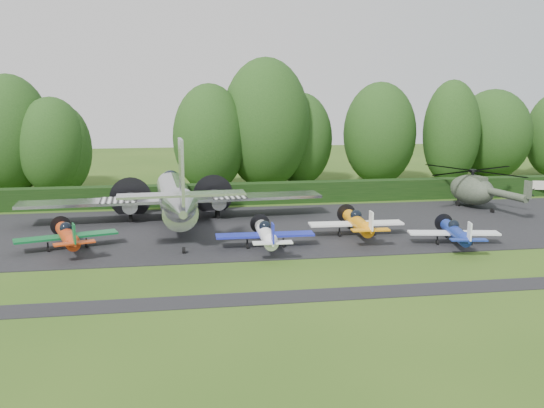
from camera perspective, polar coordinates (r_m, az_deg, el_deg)
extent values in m
plane|color=#2B4A15|center=(38.56, 1.91, -5.70)|extent=(160.00, 160.00, 0.00)
cube|color=black|center=(48.09, -0.36, -2.36)|extent=(70.00, 18.00, 0.01)
cube|color=black|center=(32.98, 3.92, -8.61)|extent=(70.00, 2.00, 0.00)
cube|color=black|center=(58.75, -1.99, 0.05)|extent=(90.00, 1.60, 2.00)
cylinder|color=silver|center=(50.23, -9.12, 0.59)|extent=(2.61, 13.64, 2.61)
cone|color=silver|center=(57.77, -9.13, 1.91)|extent=(2.61, 1.71, 2.61)
cone|color=silver|center=(42.09, -9.11, -0.60)|extent=(2.61, 3.41, 2.61)
sphere|color=black|center=(56.61, -9.15, 2.31)|extent=(1.71, 1.71, 1.71)
cube|color=silver|center=(51.41, -9.11, 0.43)|extent=(25.01, 2.73, 0.25)
cube|color=white|center=(51.60, -14.17, 0.43)|extent=(2.96, 2.84, 0.06)
cube|color=white|center=(51.58, -4.06, 0.73)|extent=(2.96, 2.84, 0.06)
cylinder|color=silver|center=(52.27, -13.09, 0.14)|extent=(1.25, 3.64, 1.25)
cylinder|color=silver|center=(52.25, -5.11, 0.38)|extent=(1.25, 3.64, 1.25)
cylinder|color=black|center=(54.78, -12.91, 0.63)|extent=(3.64, 0.03, 3.64)
cylinder|color=black|center=(54.76, -5.30, 0.85)|extent=(3.64, 0.03, 3.64)
cube|color=silver|center=(40.96, -9.16, 0.86)|extent=(8.53, 1.59, 0.16)
cube|color=silver|center=(40.38, -9.23, 3.01)|extent=(0.20, 2.50, 4.32)
cylinder|color=black|center=(52.07, -13.06, -1.30)|extent=(0.28, 1.02, 1.02)
cylinder|color=black|center=(52.05, -5.05, -1.07)|extent=(0.28, 1.02, 1.02)
cylinder|color=black|center=(41.33, -9.01, -4.40)|extent=(0.20, 0.50, 0.50)
cylinder|color=#B03410|center=(43.64, -18.70, -2.86)|extent=(0.94, 5.37, 0.94)
sphere|color=black|center=(44.11, -18.61, -2.12)|extent=(0.82, 0.82, 0.82)
cube|color=#0D5828|center=(44.15, -18.59, -2.89)|extent=(6.84, 1.27, 0.14)
cube|color=#B03410|center=(40.50, -19.46, -3.58)|extent=(2.54, 0.68, 0.10)
cube|color=#0D5828|center=(40.26, -19.54, -2.74)|extent=(0.10, 0.78, 1.27)
cylinder|color=black|center=(46.98, -18.02, -1.87)|extent=(1.47, 0.02, 1.47)
cylinder|color=black|center=(44.37, -20.19, -3.93)|extent=(0.14, 0.43, 0.43)
cylinder|color=black|center=(43.94, -16.93, -3.87)|extent=(0.14, 0.43, 0.43)
cylinder|color=black|center=(46.29, -18.13, -3.23)|extent=(0.12, 0.39, 0.39)
cylinder|color=white|center=(41.74, -0.57, -2.88)|extent=(0.94, 5.38, 0.94)
sphere|color=black|center=(42.20, -0.69, -2.12)|extent=(0.82, 0.82, 0.82)
cube|color=#1C25AC|center=(42.24, -0.67, -2.92)|extent=(6.85, 1.27, 0.14)
cube|color=white|center=(38.58, 0.14, -3.65)|extent=(2.54, 0.68, 0.10)
cube|color=#1C25AC|center=(38.34, 0.16, -2.77)|extent=(0.10, 0.78, 1.27)
cylinder|color=black|center=(45.08, -1.23, -1.85)|extent=(1.47, 0.02, 1.47)
cylinder|color=black|center=(42.08, -2.35, -4.04)|extent=(0.14, 0.43, 0.43)
cylinder|color=black|center=(42.44, 1.07, -3.91)|extent=(0.14, 0.43, 0.43)
cylinder|color=black|center=(44.40, -1.06, -3.27)|extent=(0.12, 0.39, 0.39)
cylinder|color=orange|center=(45.54, 8.08, -1.78)|extent=(0.97, 5.57, 0.97)
sphere|color=black|center=(46.01, 7.87, -1.06)|extent=(0.85, 0.85, 0.85)
cube|color=white|center=(46.05, 7.89, -1.83)|extent=(7.09, 1.32, 0.14)
cube|color=orange|center=(42.39, 9.41, -2.41)|extent=(2.63, 0.71, 0.10)
cube|color=white|center=(42.15, 9.49, -1.57)|extent=(0.10, 0.81, 1.32)
cylinder|color=black|center=(48.91, 6.85, -0.88)|extent=(1.52, 0.02, 1.52)
cylinder|color=black|center=(45.67, 6.36, -2.90)|extent=(0.14, 0.45, 0.45)
cylinder|color=black|center=(46.43, 9.50, -2.76)|extent=(0.14, 0.45, 0.45)
cylinder|color=black|center=(48.21, 7.13, -2.21)|extent=(0.12, 0.41, 0.41)
cylinder|color=navy|center=(44.54, 16.89, -2.58)|extent=(0.87, 5.01, 0.87)
sphere|color=black|center=(44.93, 16.62, -1.91)|extent=(0.76, 0.76, 0.76)
cube|color=white|center=(44.97, 16.63, -2.62)|extent=(6.37, 1.18, 0.13)
cube|color=navy|center=(41.89, 18.69, -3.20)|extent=(2.37, 0.64, 0.09)
cube|color=white|center=(41.68, 18.80, -2.44)|extent=(0.09, 0.73, 1.18)
cylinder|color=black|center=(47.39, 15.20, -1.70)|extent=(1.37, 0.02, 1.37)
cylinder|color=black|center=(44.48, 15.31, -3.62)|extent=(0.13, 0.40, 0.40)
cylinder|color=black|center=(45.50, 18.03, -3.45)|extent=(0.13, 0.40, 0.40)
cylinder|color=black|center=(46.81, 15.58, -2.95)|extent=(0.11, 0.36, 0.36)
ellipsoid|color=#333D2E|center=(59.53, 18.28, 1.28)|extent=(2.89, 5.29, 2.77)
cylinder|color=#333D2E|center=(55.88, 20.24, 0.85)|extent=(0.65, 5.55, 0.65)
cube|color=#333D2E|center=(53.31, 21.79, 1.20)|extent=(0.11, 0.83, 1.48)
cylinder|color=black|center=(59.33, 18.36, 2.60)|extent=(0.28, 0.28, 0.74)
cylinder|color=black|center=(59.28, 18.39, 3.00)|extent=(0.65, 0.65, 0.23)
cylinder|color=black|center=(59.28, 18.39, 3.00)|extent=(11.10, 11.10, 0.06)
cube|color=#333D2E|center=(58.73, 18.67, 2.18)|extent=(0.83, 1.85, 0.65)
ellipsoid|color=black|center=(60.82, 17.66, 1.60)|extent=(1.76, 1.76, 1.58)
cylinder|color=black|center=(60.00, 17.10, 0.07)|extent=(0.17, 0.52, 0.52)
cylinder|color=black|center=(60.84, 18.67, 0.12)|extent=(0.17, 0.52, 0.52)
cylinder|color=black|center=(57.21, 19.55, -0.63)|extent=(0.15, 0.44, 0.44)
cylinder|color=#3F3326|center=(67.29, 22.57, 1.08)|extent=(0.11, 0.11, 1.11)
cube|color=beige|center=(67.92, 23.60, 1.64)|extent=(2.95, 0.07, 0.92)
cylinder|color=black|center=(70.26, -23.20, 2.65)|extent=(0.70, 0.70, 4.10)
ellipsoid|color=#1A3A12|center=(69.86, -23.46, 6.07)|extent=(8.64, 8.64, 12.53)
cylinder|color=black|center=(67.24, -0.60, 3.45)|extent=(0.70, 0.70, 4.69)
ellipsoid|color=#1A3A12|center=(66.79, -0.60, 7.56)|extent=(9.66, 9.66, 14.34)
cylinder|color=black|center=(71.42, 10.00, 3.38)|extent=(0.70, 0.70, 3.85)
ellipsoid|color=#1A3A12|center=(71.03, 10.10, 6.54)|extent=(8.31, 8.31, 11.75)
cylinder|color=black|center=(65.49, -5.82, 2.79)|extent=(0.70, 0.70, 3.78)
ellipsoid|color=#1A3A12|center=(65.07, -5.89, 6.18)|extent=(7.79, 7.79, 11.55)
cylinder|color=black|center=(68.10, -18.89, 2.27)|extent=(0.70, 0.70, 3.07)
ellipsoid|color=#1A3A12|center=(67.74, -19.05, 4.91)|extent=(5.94, 5.94, 9.37)
cylinder|color=black|center=(73.16, 16.35, 3.31)|extent=(0.70, 0.70, 3.93)
ellipsoid|color=#1A3A12|center=(72.77, 16.52, 6.46)|extent=(6.46, 6.46, 12.00)
cylinder|color=black|center=(78.82, 19.87, 3.48)|extent=(0.70, 0.70, 3.58)
ellipsoid|color=#1A3A12|center=(78.48, 20.04, 6.15)|extent=(9.15, 9.15, 10.94)
cylinder|color=black|center=(70.07, 2.74, 3.22)|extent=(0.70, 0.70, 3.45)
ellipsoid|color=#1A3A12|center=(69.69, 2.77, 6.11)|extent=(7.07, 7.07, 10.54)
cylinder|color=black|center=(67.87, -19.79, 2.30)|extent=(0.70, 0.70, 3.33)
ellipsoid|color=#1A3A12|center=(67.48, -19.98, 5.17)|extent=(7.17, 7.17, 10.17)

